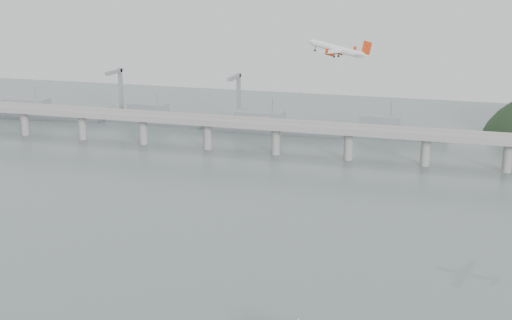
% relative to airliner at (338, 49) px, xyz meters
% --- Properties ---
extents(ground, '(900.00, 900.00, 0.00)m').
position_rel_airliner_xyz_m(ground, '(-34.01, -71.26, -86.71)').
color(ground, slate).
rests_on(ground, ground).
extents(bridge, '(800.00, 22.00, 23.90)m').
position_rel_airliner_xyz_m(bridge, '(-35.16, 128.74, -69.07)').
color(bridge, gray).
rests_on(bridge, ground).
extents(distant_fleet, '(453.00, 60.90, 40.00)m').
position_rel_airliner_xyz_m(distant_fleet, '(-189.37, 193.82, -80.49)').
color(distant_fleet, gray).
rests_on(distant_fleet, ground).
extents(airliner, '(32.36, 29.86, 8.61)m').
position_rel_airliner_xyz_m(airliner, '(0.00, 0.00, 0.00)').
color(airliner, white).
rests_on(airliner, ground).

